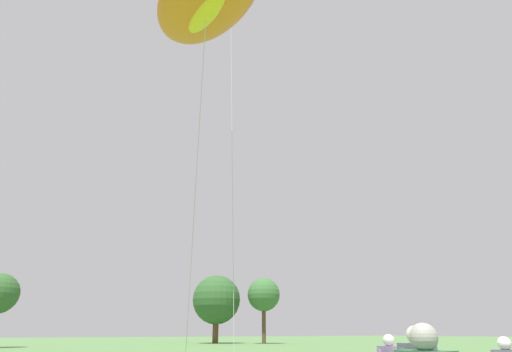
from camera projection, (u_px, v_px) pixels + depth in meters
name	position (u px, v px, depth m)	size (l,w,h in m)	color
tree_oak_left	(216.00, 300.00, 65.13)	(7.28, 7.28, 9.94)	#513823
tree_oak_right	(264.00, 295.00, 63.66)	(4.84, 4.84, 9.33)	#513823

